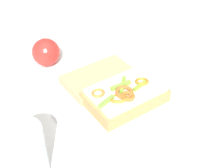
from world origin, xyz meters
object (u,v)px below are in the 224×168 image
object	(u,v)px
bread_slice_side	(101,78)
drinking_glass	(26,152)
sandwich	(124,96)
apple_1	(46,52)
plate	(112,94)

from	to	relation	value
bread_slice_side	drinking_glass	size ratio (longest dim) A/B	1.55
sandwich	bread_slice_side	size ratio (longest dim) A/B	1.06
apple_1	drinking_glass	world-z (taller)	drinking_glass
drinking_glass	plate	bearing A→B (deg)	-163.81
bread_slice_side	apple_1	world-z (taller)	apple_1
apple_1	bread_slice_side	bearing A→B (deg)	107.55
apple_1	drinking_glass	distance (m)	0.32
plate	apple_1	size ratio (longest dim) A/B	4.01
bread_slice_side	apple_1	xyz separation A→B (m)	(0.05, -0.16, 0.01)
plate	drinking_glass	world-z (taller)	drinking_glass
sandwich	drinking_glass	xyz separation A→B (m)	(0.23, 0.02, 0.02)
bread_slice_side	drinking_glass	xyz separation A→B (m)	(0.23, 0.11, 0.03)
bread_slice_side	sandwich	bearing A→B (deg)	89.03
plate	apple_1	world-z (taller)	apple_1
sandwich	bread_slice_side	bearing A→B (deg)	-90.51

